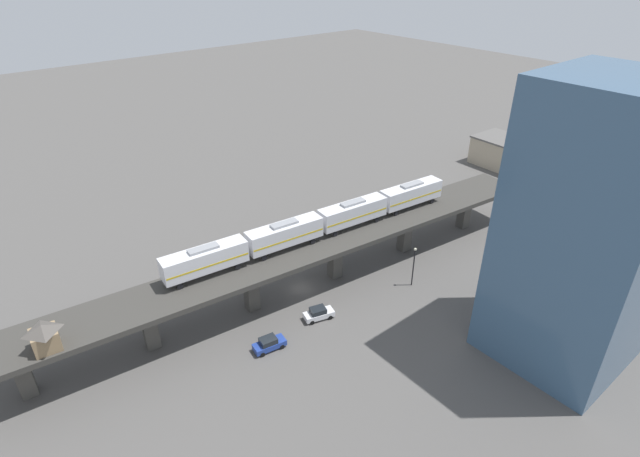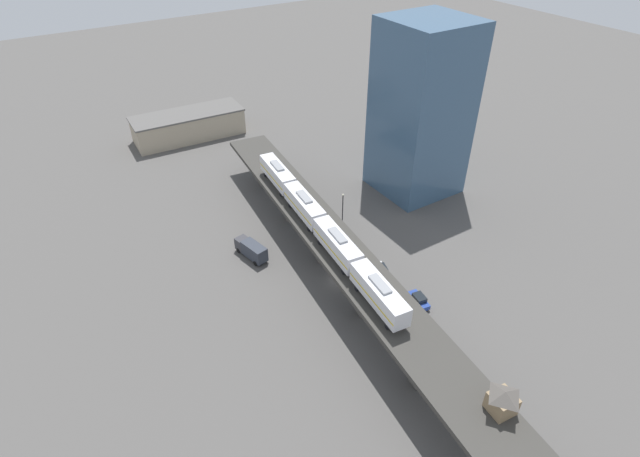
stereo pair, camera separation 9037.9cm
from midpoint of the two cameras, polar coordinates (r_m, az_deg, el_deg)
name	(u,v)px [view 1 (the left image)]	position (r m, az deg, el deg)	size (l,w,h in m)	color
ground_plane	(301,289)	(70.19, 28.85, -24.24)	(400.00, 400.00, 0.00)	#514F4C
elevated_viaduct	(299,255)	(65.43, 30.19, -20.89)	(18.24, 92.37, 7.39)	#393733
subway_train	(320,223)	(66.62, 31.95, -16.01)	(8.15, 49.81, 4.45)	silver
signal_hut	(44,336)	(45.62, 5.13, -43.43)	(3.55, 3.55, 3.40)	#8C7251
street_car_white	(319,313)	(67.55, 34.34, -27.87)	(2.94, 4.73, 1.89)	silver
street_car_blue	(269,344)	(62.11, 31.70, -33.96)	(2.47, 4.62, 1.89)	#233D93
delivery_truck	(329,228)	(80.46, 27.10, -13.73)	(3.71, 7.51, 3.20)	#333338
street_lamp	(414,263)	(77.35, 41.47, -18.66)	(0.44, 0.44, 6.94)	black
warehouse_building	(531,161)	(125.23, 41.66, -1.64)	(29.02, 11.58, 6.80)	tan
office_tower	(587,232)	(76.89, 61.37, -14.88)	(16.00, 16.00, 36.00)	#3D5B7A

